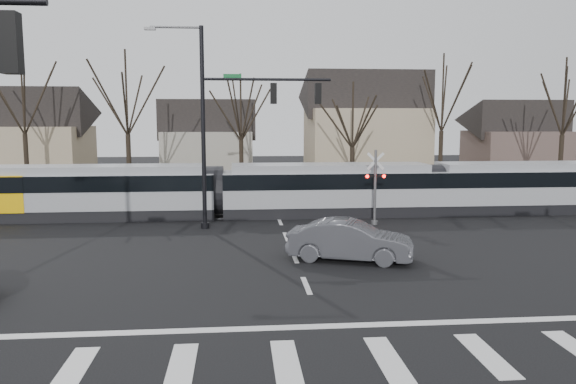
{
  "coord_description": "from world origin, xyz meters",
  "views": [
    {
      "loc": [
        -2.26,
        -16.31,
        5.59
      ],
      "look_at": [
        0.0,
        9.0,
        2.3
      ],
      "focal_mm": 35.0,
      "sensor_mm": 36.0,
      "label": 1
    }
  ],
  "objects": [
    {
      "name": "ground",
      "position": [
        0.0,
        0.0,
        0.0
      ],
      "size": [
        140.0,
        140.0,
        0.0
      ],
      "primitive_type": "plane",
      "color": "black"
    },
    {
      "name": "grass_verge",
      "position": [
        0.0,
        32.0,
        0.01
      ],
      "size": [
        140.0,
        28.0,
        0.01
      ],
      "primitive_type": "cube",
      "color": "#38331E",
      "rests_on": "ground"
    },
    {
      "name": "crosswalk",
      "position": [
        0.0,
        -4.0,
        0.01
      ],
      "size": [
        27.0,
        2.6,
        0.01
      ],
      "color": "silver",
      "rests_on": "ground"
    },
    {
      "name": "stop_line",
      "position": [
        0.0,
        -1.8,
        0.01
      ],
      "size": [
        28.0,
        0.35,
        0.01
      ],
      "primitive_type": "cube",
      "color": "silver",
      "rests_on": "ground"
    },
    {
      "name": "lane_dashes",
      "position": [
        0.0,
        16.0,
        0.01
      ],
      "size": [
        0.18,
        30.0,
        0.01
      ],
      "color": "silver",
      "rests_on": "ground"
    },
    {
      "name": "rail_pair",
      "position": [
        0.0,
        15.8,
        0.03
      ],
      "size": [
        90.0,
        1.52,
        0.06
      ],
      "color": "#59595E",
      "rests_on": "ground"
    },
    {
      "name": "tram",
      "position": [
        2.89,
        16.0,
        1.64
      ],
      "size": [
        39.72,
        2.95,
        3.01
      ],
      "color": "gray",
      "rests_on": "ground"
    },
    {
      "name": "sedan",
      "position": [
        2.15,
        5.25,
        0.81
      ],
      "size": [
        4.73,
        5.98,
        1.62
      ],
      "primitive_type": "imported",
      "rotation": [
        0.0,
        0.0,
        1.24
      ],
      "color": "#434349",
      "rests_on": "ground"
    },
    {
      "name": "signal_pole_far",
      "position": [
        -2.41,
        12.5,
        5.7
      ],
      "size": [
        9.28,
        0.44,
        10.2
      ],
      "color": "black",
      "rests_on": "ground"
    },
    {
      "name": "rail_crossing_signal",
      "position": [
        5.0,
        12.79,
        1.89
      ],
      "size": [
        1.08,
        0.36,
        4.0
      ],
      "color": "#59595B",
      "rests_on": "ground"
    },
    {
      "name": "tree_row",
      "position": [
        2.0,
        26.0,
        5.0
      ],
      "size": [
        59.2,
        7.2,
        10.0
      ],
      "color": "black",
      "rests_on": "ground"
    },
    {
      "name": "house_a",
      "position": [
        -20.0,
        34.0,
        4.46
      ],
      "size": [
        9.72,
        8.64,
        8.6
      ],
      "color": "gray",
      "rests_on": "ground"
    },
    {
      "name": "house_b",
      "position": [
        -5.0,
        36.0,
        3.97
      ],
      "size": [
        8.64,
        7.56,
        7.65
      ],
      "color": "gray",
      "rests_on": "ground"
    },
    {
      "name": "house_c",
      "position": [
        9.0,
        33.0,
        5.23
      ],
      "size": [
        10.8,
        8.64,
        10.1
      ],
      "color": "gray",
      "rests_on": "ground"
    },
    {
      "name": "house_d",
      "position": [
        24.0,
        35.0,
        3.97
      ],
      "size": [
        8.64,
        7.56,
        7.65
      ],
      "color": "brown",
      "rests_on": "ground"
    }
  ]
}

